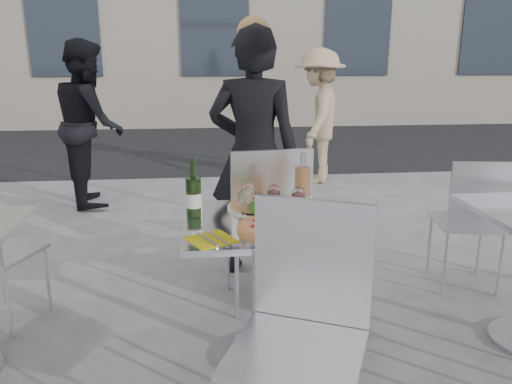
{
  "coord_description": "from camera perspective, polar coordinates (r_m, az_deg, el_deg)",
  "views": [
    {
      "loc": [
        -0.24,
        -2.25,
        1.51
      ],
      "look_at": [
        0.0,
        0.15,
        0.85
      ],
      "focal_mm": 35.0,
      "sensor_mm": 36.0,
      "label": 1
    }
  ],
  "objects": [
    {
      "name": "ground",
      "position": [
        2.73,
        0.34,
        -18.37
      ],
      "size": [
        80.0,
        80.0,
        0.0
      ],
      "primitive_type": "plane",
      "color": "slate"
    },
    {
      "name": "street_asphalt",
      "position": [
        8.89,
        -4.16,
        5.53
      ],
      "size": [
        24.0,
        5.0,
        0.0
      ],
      "primitive_type": "cube",
      "color": "black",
      "rests_on": "ground"
    },
    {
      "name": "main_table",
      "position": [
        2.47,
        0.36,
        -7.9
      ],
      "size": [
        0.72,
        0.72,
        0.75
      ],
      "color": "#B7BABF",
      "rests_on": "ground"
    },
    {
      "name": "chair_far",
      "position": [
        2.94,
        1.27,
        -2.71
      ],
      "size": [
        0.51,
        0.52,
        1.02
      ],
      "rotation": [
        0.0,
        0.0,
        3.24
      ],
      "color": "silver",
      "rests_on": "ground"
    },
    {
      "name": "chair_near",
      "position": [
        1.89,
        5.5,
        -13.83
      ],
      "size": [
        0.61,
        0.61,
        1.0
      ],
      "rotation": [
        0.0,
        0.0,
        -0.43
      ],
      "color": "silver",
      "rests_on": "ground"
    },
    {
      "name": "side_chair_rfar",
      "position": [
        3.49,
        23.63,
        -2.35
      ],
      "size": [
        0.46,
        0.47,
        0.9
      ],
      "rotation": [
        0.0,
        0.0,
        2.99
      ],
      "color": "silver",
      "rests_on": "ground"
    },
    {
      "name": "woman_diner",
      "position": [
        3.42,
        -0.26,
        4.25
      ],
      "size": [
        0.71,
        0.56,
        1.71
      ],
      "primitive_type": "imported",
      "rotation": [
        0.0,
        0.0,
        2.88
      ],
      "color": "black",
      "rests_on": "ground"
    },
    {
      "name": "pedestrian_a",
      "position": [
        5.42,
        -18.48,
        7.43
      ],
      "size": [
        0.84,
        0.96,
        1.68
      ],
      "primitive_type": "imported",
      "rotation": [
        0.0,
        0.0,
        1.85
      ],
      "color": "black",
      "rests_on": "ground"
    },
    {
      "name": "pedestrian_b",
      "position": [
        6.12,
        7.16,
        8.56
      ],
      "size": [
        0.91,
        1.17,
        1.6
      ],
      "primitive_type": "imported",
      "rotation": [
        0.0,
        0.0,
        4.37
      ],
      "color": "tan",
      "rests_on": "ground"
    },
    {
      "name": "pizza_near",
      "position": [
        2.28,
        2.04,
        -3.97
      ],
      "size": [
        0.34,
        0.34,
        0.02
      ],
      "color": "#DF9D57",
      "rests_on": "main_table"
    },
    {
      "name": "pizza_far",
      "position": [
        2.58,
        0.48,
        -1.51
      ],
      "size": [
        0.34,
        0.34,
        0.03
      ],
      "color": "white",
      "rests_on": "main_table"
    },
    {
      "name": "salad_plate",
      "position": [
        2.44,
        0.93,
        -1.99
      ],
      "size": [
        0.22,
        0.22,
        0.09
      ],
      "color": "white",
      "rests_on": "main_table"
    },
    {
      "name": "wine_bottle",
      "position": [
        2.42,
        -7.15,
        -0.37
      ],
      "size": [
        0.07,
        0.07,
        0.29
      ],
      "color": "#2B501E",
      "rests_on": "main_table"
    },
    {
      "name": "carafe",
      "position": [
        2.56,
        5.32,
        0.66
      ],
      "size": [
        0.08,
        0.08,
        0.29
      ],
      "color": "tan",
      "rests_on": "main_table"
    },
    {
      "name": "sugar_shaker",
      "position": [
        2.42,
        5.83,
        -1.81
      ],
      "size": [
        0.06,
        0.06,
        0.11
      ],
      "color": "white",
      "rests_on": "main_table"
    },
    {
      "name": "wineglass_white_a",
      "position": [
        2.36,
        -1.3,
        -0.76
      ],
      "size": [
        0.07,
        0.07,
        0.16
      ],
      "color": "white",
      "rests_on": "main_table"
    },
    {
      "name": "wineglass_white_b",
      "position": [
        2.47,
        -0.97,
        -0.01
      ],
      "size": [
        0.07,
        0.07,
        0.16
      ],
      "color": "white",
      "rests_on": "main_table"
    },
    {
      "name": "wineglass_red_a",
      "position": [
        2.44,
        2.05,
        -0.2
      ],
      "size": [
        0.07,
        0.07,
        0.16
      ],
      "color": "white",
      "rests_on": "main_table"
    },
    {
      "name": "wineglass_red_b",
      "position": [
        2.4,
        4.88,
        -0.54
      ],
      "size": [
        0.07,
        0.07,
        0.16
      ],
      "color": "white",
      "rests_on": "main_table"
    },
    {
      "name": "napkin_left",
      "position": [
        2.15,
        -5.14,
        -5.39
      ],
      "size": [
        0.24,
        0.24,
        0.01
      ],
      "rotation": [
        0.0,
        0.0,
        0.47
      ],
      "color": "#CFC812",
      "rests_on": "main_table"
    },
    {
      "name": "napkin_right",
      "position": [
        2.22,
        7.99,
        -4.86
      ],
      "size": [
        0.2,
        0.2,
        0.01
      ],
      "rotation": [
        0.0,
        0.0,
        -0.15
      ],
      "color": "#CFC812",
      "rests_on": "main_table"
    }
  ]
}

